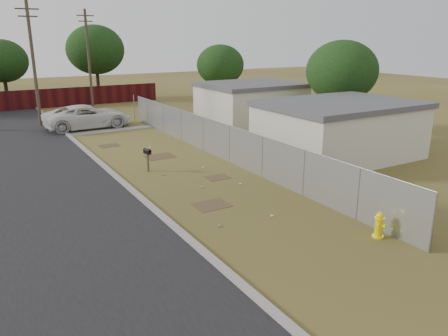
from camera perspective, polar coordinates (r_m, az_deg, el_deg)
ground at (r=22.16m, az=-6.13°, el=-0.36°), size 120.00×120.00×0.00m
street at (r=28.20m, az=-25.84°, el=1.79°), size 15.10×60.00×0.12m
chainlink_fence at (r=24.21m, az=-0.49°, el=3.16°), size 0.10×27.06×2.02m
privacy_fence at (r=44.76m, az=-27.20°, el=7.74°), size 30.00×0.12×1.80m
utility_poles at (r=40.35m, az=-24.08°, el=12.79°), size 12.60×8.24×9.00m
houses at (r=29.45m, az=8.62°, el=6.93°), size 9.30×17.24×3.10m
horizon_trees at (r=43.97m, az=-18.61°, el=13.47°), size 33.32×31.94×7.78m
fire_hydrant at (r=15.59m, az=19.61°, el=-7.07°), size 0.49×0.49×0.95m
mailbox at (r=22.03m, az=-9.98°, el=1.89°), size 0.28×0.51×1.18m
pickup_truck at (r=33.91m, az=-17.39°, el=6.44°), size 6.36×3.19×1.73m
scattered_litter at (r=20.29m, az=-2.91°, el=-1.79°), size 3.26×12.50×0.07m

